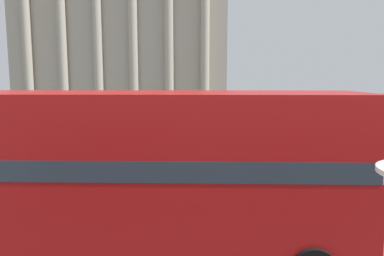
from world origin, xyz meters
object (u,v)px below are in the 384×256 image
object	(u,v)px
pedestrian_black	(211,173)
pedestrian_red	(116,121)
traffic_light_near	(358,139)
traffic_light_mid	(135,120)
pedestrian_yellow	(145,147)
double_decker_bus	(119,170)
plaza_building_left	(130,7)

from	to	relation	value
pedestrian_black	pedestrian_red	bearing A→B (deg)	-27.86
traffic_light_near	pedestrian_red	distance (m)	20.16
traffic_light_near	traffic_light_mid	bearing A→B (deg)	147.06
traffic_light_near	pedestrian_yellow	distance (m)	9.94
pedestrian_red	pedestrian_yellow	distance (m)	11.19
traffic_light_near	double_decker_bus	bearing A→B (deg)	-151.12
pedestrian_black	traffic_light_mid	bearing A→B (deg)	-14.44
traffic_light_near	pedestrian_red	size ratio (longest dim) A/B	2.10
traffic_light_near	pedestrian_yellow	bearing A→B (deg)	144.49
traffic_light_near	pedestrian_black	world-z (taller)	traffic_light_near
pedestrian_red	pedestrian_yellow	size ratio (longest dim) A/B	1.01
plaza_building_left	pedestrian_yellow	size ratio (longest dim) A/B	15.17
double_decker_bus	traffic_light_mid	world-z (taller)	double_decker_bus
traffic_light_near	pedestrian_black	size ratio (longest dim) A/B	2.23
plaza_building_left	pedestrian_yellow	xyz separation A→B (m)	(6.18, -29.37, -11.98)
traffic_light_near	pedestrian_red	world-z (taller)	traffic_light_near
double_decker_bus	traffic_light_near	size ratio (longest dim) A/B	3.11
traffic_light_near	pedestrian_yellow	size ratio (longest dim) A/B	2.12
double_decker_bus	traffic_light_near	xyz separation A→B (m)	(7.14, 3.94, 0.11)
plaza_building_left	pedestrian_black	world-z (taller)	plaza_building_left
double_decker_bus	traffic_light_near	world-z (taller)	double_decker_bus
double_decker_bus	plaza_building_left	world-z (taller)	plaza_building_left
plaza_building_left	traffic_light_mid	size ratio (longest dim) A/B	7.26
plaza_building_left	traffic_light_near	distance (m)	39.30
plaza_building_left	traffic_light_mid	bearing A→B (deg)	-78.99
pedestrian_yellow	pedestrian_black	bearing A→B (deg)	34.20
traffic_light_near	traffic_light_mid	world-z (taller)	traffic_light_near
traffic_light_near	pedestrian_yellow	world-z (taller)	traffic_light_near
double_decker_bus	pedestrian_black	size ratio (longest dim) A/B	6.95
traffic_light_mid	pedestrian_yellow	distance (m)	1.45
pedestrian_red	plaza_building_left	bearing A→B (deg)	-178.76
plaza_building_left	pedestrian_black	xyz separation A→B (m)	(9.34, -34.18, -12.04)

